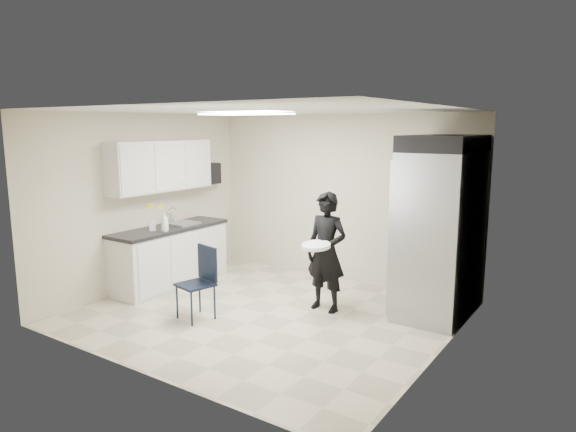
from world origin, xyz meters
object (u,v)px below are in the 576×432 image
Objects in this scene: commercial_fridge at (440,234)px; man_tuxedo at (326,252)px; lower_counter at (171,257)px; folding_chair at (195,285)px.

commercial_fridge is 1.33× the size of man_tuxedo.
folding_chair reaches higher than lower_counter.
commercial_fridge is at bearing 31.29° from man_tuxedo.
folding_chair is at bearing -142.18° from commercial_fridge.
lower_counter is at bearing -164.12° from commercial_fridge.
commercial_fridge is 2.35× the size of folding_chair.
commercial_fridge reaches higher than folding_chair.
man_tuxedo reaches higher than folding_chair.
man_tuxedo is (1.20, 1.21, 0.34)m from folding_chair.
lower_counter is 1.21× the size of man_tuxedo.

